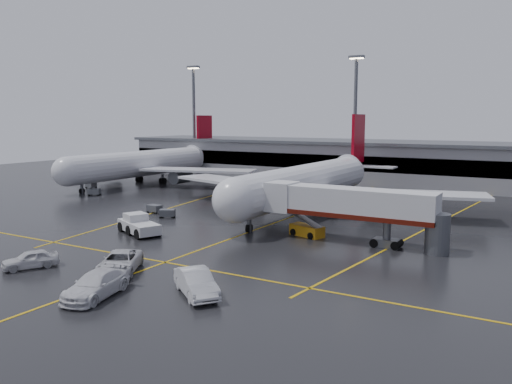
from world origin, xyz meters
The scene contains 22 objects.
ground centered at (0.00, 0.00, 0.00)m, with size 220.00×220.00×0.00m, color black.
apron_line_centre centered at (0.00, 0.00, 0.01)m, with size 0.25×90.00×0.02m, color gold.
apron_line_stop centered at (0.00, -22.00, 0.01)m, with size 60.00×0.25×0.02m, color gold.
apron_line_left centered at (-20.00, 10.00, 0.01)m, with size 0.25×70.00×0.02m, color gold.
apron_line_right centered at (18.00, 10.00, 0.01)m, with size 0.25×70.00×0.02m, color gold.
terminal centered at (0.00, 47.93, 4.32)m, with size 122.00×19.00×8.60m.
light_mast_left centered at (-45.00, 42.00, 14.47)m, with size 3.00×1.20×25.45m.
light_mast_mid centered at (-5.00, 42.00, 14.47)m, with size 3.00×1.20×25.45m.
main_airliner centered at (0.00, 9.70, 4.21)m, with size 48.80×45.60×14.10m.
second_airliner centered at (-42.00, 21.70, 4.21)m, with size 48.80×45.60×14.10m.
jet_bridge centered at (11.87, -6.00, 3.93)m, with size 19.90×3.40×6.05m.
pushback_tractor centered at (-10.64, -14.12, 0.94)m, with size 7.13×5.11×2.36m.
belt_loader centered at (6.67, -5.36, 0.63)m, with size 4.37×2.91×2.56m.
service_van_a centered at (-1.32, -26.37, 0.89)m, with size 2.96×6.42×1.78m, color silver.
service_van_b centered at (1.74, -31.85, 0.93)m, with size 2.61×6.43×1.87m, color silver.
service_van_c centered at (7.95, -27.77, 0.98)m, with size 2.07×5.94×1.96m, color silver.
service_van_d centered at (-9.07, -29.51, 0.81)m, with size 1.91×4.75×1.62m, color silver.
baggage_cart_a centered at (-14.21, -4.79, 0.63)m, with size 2.37×2.07×1.12m.
baggage_cart_b centered at (-18.14, -2.90, 0.63)m, with size 2.11×1.48×1.12m.
baggage_cart_c centered at (-12.45, 7.31, 0.63)m, with size 2.13×1.51×1.12m.
baggage_cart_d centered at (-46.21, 10.87, 0.63)m, with size 2.15×1.55×1.12m.
baggage_cart_e centered at (-38.58, 4.76, 0.63)m, with size 2.37×2.04×1.12m.
Camera 1 is at (30.89, -57.90, 13.17)m, focal length 36.44 mm.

